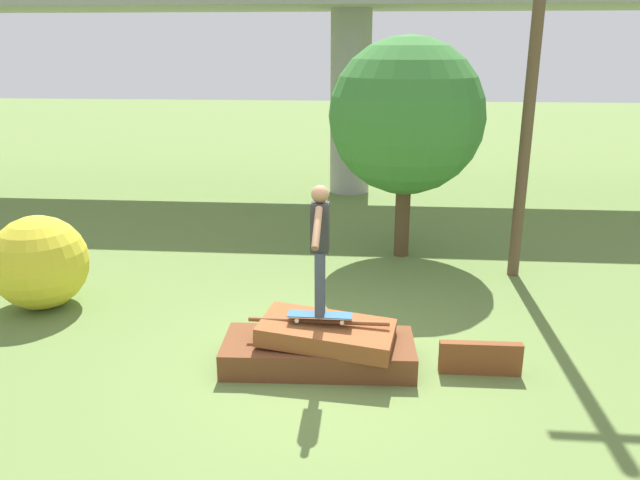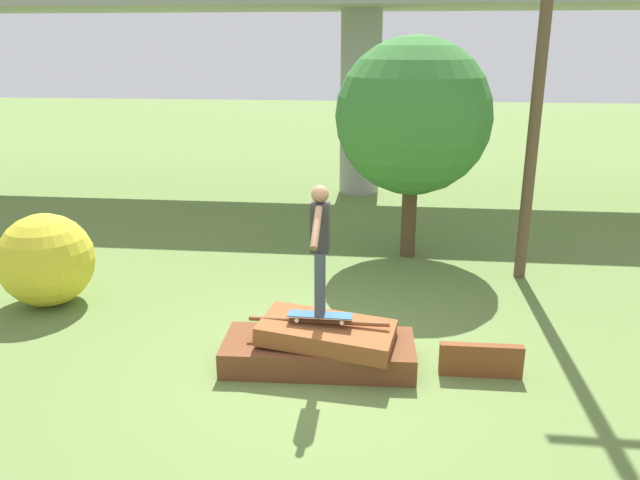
{
  "view_description": "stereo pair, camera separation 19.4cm",
  "coord_description": "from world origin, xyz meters",
  "px_view_note": "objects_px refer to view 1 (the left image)",
  "views": [
    {
      "loc": [
        0.63,
        -7.29,
        4.02
      ],
      "look_at": [
        0.02,
        -0.04,
        1.73
      ],
      "focal_mm": 35.0,
      "sensor_mm": 36.0,
      "label": 1
    },
    {
      "loc": [
        0.83,
        -7.27,
        4.02
      ],
      "look_at": [
        0.02,
        -0.04,
        1.73
      ],
      "focal_mm": 35.0,
      "sensor_mm": 36.0,
      "label": 2
    }
  ],
  "objects_px": {
    "skater": "(320,241)",
    "utility_pole": "(536,42)",
    "skateboard": "(320,315)",
    "tree_behind_left": "(406,117)",
    "bush_yellow_flowering": "(40,262)"
  },
  "relations": [
    {
      "from": "skater",
      "to": "bush_yellow_flowering",
      "type": "distance_m",
      "value": 4.92
    },
    {
      "from": "skateboard",
      "to": "utility_pole",
      "type": "bearing_deg",
      "value": 48.77
    },
    {
      "from": "utility_pole",
      "to": "bush_yellow_flowering",
      "type": "relative_size",
      "value": 5.28
    },
    {
      "from": "utility_pole",
      "to": "tree_behind_left",
      "type": "xyz_separation_m",
      "value": [
        -1.99,
        0.96,
        -1.33
      ]
    },
    {
      "from": "skater",
      "to": "tree_behind_left",
      "type": "distance_m",
      "value": 4.91
    },
    {
      "from": "skater",
      "to": "utility_pole",
      "type": "distance_m",
      "value": 5.43
    },
    {
      "from": "skateboard",
      "to": "bush_yellow_flowering",
      "type": "distance_m",
      "value": 4.82
    },
    {
      "from": "tree_behind_left",
      "to": "utility_pole",
      "type": "bearing_deg",
      "value": -25.7
    },
    {
      "from": "bush_yellow_flowering",
      "to": "utility_pole",
      "type": "bearing_deg",
      "value": 15.12
    },
    {
      "from": "skateboard",
      "to": "utility_pole",
      "type": "relative_size",
      "value": 0.1
    },
    {
      "from": "skateboard",
      "to": "tree_behind_left",
      "type": "bearing_deg",
      "value": 75.11
    },
    {
      "from": "skater",
      "to": "utility_pole",
      "type": "xyz_separation_m",
      "value": [
        3.23,
        3.68,
        2.35
      ]
    },
    {
      "from": "tree_behind_left",
      "to": "skater",
      "type": "bearing_deg",
      "value": -104.89
    },
    {
      "from": "skateboard",
      "to": "skater",
      "type": "bearing_deg",
      "value": -26.57
    },
    {
      "from": "utility_pole",
      "to": "tree_behind_left",
      "type": "relative_size",
      "value": 1.87
    }
  ]
}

